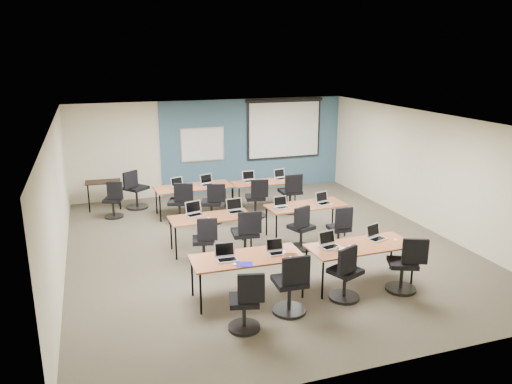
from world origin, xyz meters
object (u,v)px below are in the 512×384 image
object	(u,v)px
spare_chair_b	(114,203)
laptop_5	(235,209)
laptop_9	(207,182)
laptop_3	(375,235)
laptop_8	(178,185)
laptop_0	(226,256)
utility_table	(103,185)
training_table_front_right	(360,247)
task_chair_11	(291,196)
projector_screen	(284,126)
task_chair_0	(246,306)
task_chair_9	(213,206)
training_table_front_left	(247,259)
task_chair_4	(205,244)
task_chair_7	(340,232)
task_chair_8	(181,206)
laptop_6	(282,205)
task_chair_6	(301,231)
training_table_back_right	(264,184)
laptop_1	(276,250)
laptop_10	(249,179)
task_chair_3	(405,269)
task_chair_2	(345,277)
whiteboard	(202,145)
laptop_11	(281,176)
task_chair_5	(246,239)
task_chair_10	(256,201)
spare_chair_a	(135,193)
task_chair_1	(291,289)
laptop_4	(194,212)
training_table_mid_right	(306,207)
training_table_back_left	(194,188)
laptop_2	(329,243)
laptop_7	(323,201)
training_table_mid_left	(211,219)

from	to	relation	value
spare_chair_b	laptop_5	bearing A→B (deg)	-28.96
laptop_5	laptop_9	xyz separation A→B (m)	(-0.06, 2.38, -0.00)
laptop_3	laptop_8	world-z (taller)	same
laptop_0	utility_table	size ratio (longest dim) A/B	0.38
training_table_front_right	task_chair_11	size ratio (longest dim) A/B	1.80
projector_screen	laptop_3	world-z (taller)	projector_screen
task_chair_0	task_chair_9	xyz separation A→B (m)	(0.70, 4.89, 0.02)
training_table_front_left	task_chair_4	size ratio (longest dim) A/B	1.94
task_chair_7	task_chair_8	world-z (taller)	task_chair_8
laptop_6	task_chair_6	bearing A→B (deg)	-80.60
task_chair_4	task_chair_8	xyz separation A→B (m)	(-0.02, 2.50, 0.03)
training_table_back_right	laptop_1	distance (m)	4.80
laptop_10	task_chair_3	bearing A→B (deg)	-80.30
task_chair_2	laptop_3	xyz separation A→B (m)	(0.96, 0.67, 0.38)
task_chair_7	whiteboard	bearing A→B (deg)	110.86
task_chair_7	laptop_10	bearing A→B (deg)	106.87
laptop_9	task_chair_11	world-z (taller)	task_chair_11
laptop_11	task_chair_11	size ratio (longest dim) A/B	0.31
task_chair_4	task_chair_5	world-z (taller)	task_chair_5
laptop_6	task_chair_10	distance (m)	1.65
laptop_9	spare_chair_a	xyz separation A→B (m)	(-1.73, 0.89, -0.36)
task_chair_1	task_chair_4	bearing A→B (deg)	111.74
task_chair_11	training_table_front_right	bearing A→B (deg)	-96.24
whiteboard	laptop_5	bearing A→B (deg)	-93.32
laptop_4	task_chair_2	bearing A→B (deg)	-74.66
laptop_8	laptop_10	size ratio (longest dim) A/B	0.97
training_table_front_left	laptop_4	size ratio (longest dim) A/B	5.19
task_chair_0	laptop_9	size ratio (longest dim) A/B	2.84
laptop_3	task_chair_10	bearing A→B (deg)	85.74
laptop_11	task_chair_2	bearing A→B (deg)	-111.67
laptop_1	task_chair_3	size ratio (longest dim) A/B	0.30
training_table_mid_right	task_chair_11	size ratio (longest dim) A/B	1.69
task_chair_8	training_table_back_left	bearing A→B (deg)	72.25
task_chair_1	laptop_8	xyz separation A→B (m)	(-0.80, 5.47, 0.37)
laptop_6	task_chair_9	distance (m)	1.96
training_table_front_left	task_chair_3	distance (m)	2.72
laptop_4	spare_chair_a	world-z (taller)	spare_chair_a
task_chair_11	task_chair_9	bearing A→B (deg)	-176.31
laptop_9	utility_table	world-z (taller)	laptop_9
laptop_2	training_table_back_right	bearing A→B (deg)	73.75
task_chair_8	training_table_back_right	bearing A→B (deg)	31.43
projector_screen	task_chair_8	xyz separation A→B (m)	(-3.61, -2.39, -1.46)
projector_screen	task_chair_9	bearing A→B (deg)	-137.73
laptop_3	laptop_5	world-z (taller)	laptop_5
laptop_7	task_chair_8	size ratio (longest dim) A/B	0.32
training_table_mid_left	laptop_10	world-z (taller)	laptop_10
training_table_back_left	laptop_4	xyz separation A→B (m)	(-0.45, -2.24, 0.11)
laptop_8	laptop_11	size ratio (longest dim) A/B	1.00
laptop_0	laptop_6	bearing A→B (deg)	54.36
training_table_back_right	task_chair_5	distance (m)	3.41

